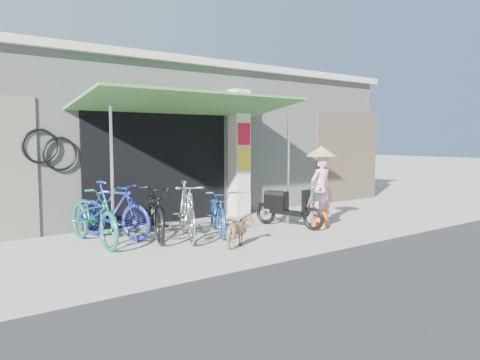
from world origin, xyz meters
TOP-DOWN VIEW (x-y plane):
  - ground at (0.00, 0.00)m, footprint 80.00×80.00m
  - bicycle_shop at (-0.00, 5.09)m, footprint 12.30×5.30m
  - shop_pillar at (0.85, 2.45)m, footprint 0.42×0.44m
  - awning at (-0.90, 1.63)m, footprint 4.60×1.88m
  - neighbour_right at (5.00, 2.59)m, footprint 2.60×0.06m
  - bike_teal at (-3.10, 1.36)m, footprint 0.76×1.99m
  - bike_blue at (-2.64, 1.64)m, footprint 1.15×1.82m
  - bike_black at (-2.00, 1.20)m, footprint 1.27×2.07m
  - bike_silver at (-1.59, 0.78)m, footprint 1.13×1.83m
  - bike_navy at (-0.86, 0.82)m, footprint 1.24×1.75m
  - street_dog at (-1.24, -0.36)m, footprint 0.73×0.59m
  - moped at (0.69, 0.54)m, footprint 0.62×1.62m
  - nun at (1.29, 0.17)m, footprint 0.64×0.64m

SIDE VIEW (x-z plane):
  - ground at x=0.00m, z-range 0.00..0.00m
  - street_dog at x=-1.24m, z-range 0.00..0.56m
  - moped at x=0.69m, z-range -0.04..0.89m
  - bike_navy at x=-0.86m, z-range 0.00..0.87m
  - bike_black at x=-2.00m, z-range 0.00..1.03m
  - bike_teal at x=-3.10m, z-range 0.00..1.03m
  - bike_blue at x=-2.64m, z-range 0.00..1.06m
  - bike_silver at x=-1.59m, z-range 0.00..1.06m
  - nun at x=1.29m, z-range 0.00..1.69m
  - neighbour_right at x=5.00m, z-range 0.00..2.60m
  - shop_pillar at x=0.85m, z-range 0.00..3.00m
  - bicycle_shop at x=0.00m, z-range 0.00..3.66m
  - awning at x=-0.90m, z-range 1.15..3.88m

